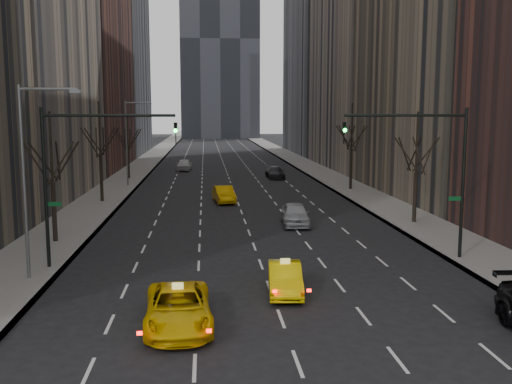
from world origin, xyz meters
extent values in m
plane|color=black|center=(0.00, 0.00, 0.00)|extent=(400.00, 400.00, 0.00)
cube|color=slate|center=(-12.25, 70.00, 0.07)|extent=(4.50, 320.00, 0.15)
cube|color=slate|center=(12.25, 70.00, 0.07)|extent=(4.50, 320.00, 0.15)
cube|color=brown|center=(-21.50, 66.00, 22.00)|extent=(14.00, 28.00, 44.00)
cube|color=slate|center=(21.50, 95.00, 29.00)|extent=(14.00, 30.00, 58.00)
cylinder|color=black|center=(-12.00, 18.00, 1.93)|extent=(0.28, 0.28, 3.57)
cylinder|color=black|center=(-12.00, 18.00, 5.84)|extent=(0.16, 0.16, 4.25)
cylinder|color=black|center=(-11.85, 18.85, 4.95)|extent=(0.42, 1.80, 2.52)
cylinder|color=black|center=(-11.19, 18.29, 4.95)|extent=(1.74, 0.72, 2.52)
cylinder|color=black|center=(-11.34, 17.45, 4.95)|extent=(1.46, 1.25, 2.52)
cylinder|color=black|center=(-12.15, 17.15, 4.95)|extent=(0.42, 1.80, 2.52)
cylinder|color=black|center=(-12.81, 17.71, 4.95)|extent=(1.74, 0.72, 2.52)
cylinder|color=black|center=(-12.66, 18.55, 4.95)|extent=(1.46, 1.25, 2.52)
cylinder|color=black|center=(-12.00, 34.00, 2.15)|extent=(0.28, 0.28, 3.99)
cylinder|color=black|center=(-12.00, 34.00, 6.52)|extent=(0.16, 0.16, 4.75)
cylinder|color=black|center=(-11.85, 34.85, 5.37)|extent=(0.42, 1.80, 2.52)
cylinder|color=black|center=(-11.19, 34.29, 5.37)|extent=(1.74, 0.72, 2.52)
cylinder|color=black|center=(-11.34, 33.45, 5.37)|extent=(1.46, 1.25, 2.52)
cylinder|color=black|center=(-12.15, 33.15, 5.37)|extent=(0.42, 1.80, 2.52)
cylinder|color=black|center=(-12.81, 33.71, 5.37)|extent=(1.74, 0.72, 2.52)
cylinder|color=black|center=(-12.66, 34.55, 5.37)|extent=(1.46, 1.25, 2.52)
cylinder|color=black|center=(-12.00, 52.00, 1.83)|extent=(0.28, 0.28, 3.36)
cylinder|color=black|center=(-12.00, 52.00, 5.51)|extent=(0.16, 0.16, 4.00)
cylinder|color=black|center=(-11.85, 52.85, 4.74)|extent=(0.42, 1.80, 2.52)
cylinder|color=black|center=(-11.19, 52.29, 4.74)|extent=(1.74, 0.72, 2.52)
cylinder|color=black|center=(-11.34, 51.45, 4.74)|extent=(1.46, 1.25, 2.52)
cylinder|color=black|center=(-12.15, 51.15, 4.74)|extent=(0.42, 1.80, 2.52)
cylinder|color=black|center=(-12.81, 51.71, 4.74)|extent=(1.74, 0.72, 2.52)
cylinder|color=black|center=(-12.66, 52.55, 4.74)|extent=(1.46, 1.25, 2.52)
cylinder|color=black|center=(12.00, 22.00, 1.93)|extent=(0.28, 0.28, 3.57)
cylinder|color=black|center=(12.00, 22.00, 5.84)|extent=(0.16, 0.16, 4.25)
cylinder|color=black|center=(12.15, 22.85, 4.95)|extent=(0.42, 1.80, 2.52)
cylinder|color=black|center=(12.81, 22.29, 4.95)|extent=(1.74, 0.72, 2.52)
cylinder|color=black|center=(12.66, 21.45, 4.95)|extent=(1.46, 1.25, 2.52)
cylinder|color=black|center=(11.85, 21.15, 4.95)|extent=(0.42, 1.80, 2.52)
cylinder|color=black|center=(11.19, 21.71, 4.95)|extent=(1.74, 0.72, 2.52)
cylinder|color=black|center=(11.34, 22.55, 4.95)|extent=(1.46, 1.25, 2.52)
cylinder|color=black|center=(12.00, 40.00, 2.15)|extent=(0.28, 0.28, 3.99)
cylinder|color=black|center=(12.00, 40.00, 6.52)|extent=(0.16, 0.16, 4.75)
cylinder|color=black|center=(12.15, 40.85, 5.37)|extent=(0.42, 1.80, 2.52)
cylinder|color=black|center=(12.81, 40.29, 5.37)|extent=(1.74, 0.72, 2.52)
cylinder|color=black|center=(12.66, 39.45, 5.37)|extent=(1.46, 1.25, 2.52)
cylinder|color=black|center=(11.85, 39.15, 5.37)|extent=(0.42, 1.80, 2.52)
cylinder|color=black|center=(11.19, 39.71, 5.37)|extent=(1.74, 0.72, 2.52)
cylinder|color=black|center=(11.34, 40.55, 5.37)|extent=(1.46, 1.25, 2.52)
cylinder|color=black|center=(-10.80, 12.00, 4.15)|extent=(0.18, 0.18, 8.00)
cylinder|color=black|center=(-7.55, 12.00, 7.75)|extent=(6.50, 0.14, 0.14)
imported|color=black|center=(-4.30, 12.00, 6.85)|extent=(0.18, 0.22, 1.10)
sphere|color=#0CFF33|center=(-4.30, 11.82, 7.00)|extent=(0.20, 0.20, 0.20)
cube|color=#0C5926|center=(-10.40, 12.00, 3.35)|extent=(0.70, 0.04, 0.22)
cylinder|color=black|center=(10.80, 12.00, 4.15)|extent=(0.18, 0.18, 8.00)
cylinder|color=black|center=(7.55, 12.00, 7.75)|extent=(6.50, 0.14, 0.14)
imported|color=black|center=(4.30, 12.00, 6.85)|extent=(0.18, 0.22, 1.10)
sphere|color=#0CFF33|center=(4.30, 11.82, 7.00)|extent=(0.20, 0.20, 0.20)
cube|color=#0C5926|center=(10.40, 12.00, 3.35)|extent=(0.70, 0.04, 0.22)
cylinder|color=slate|center=(-11.20, 10.00, 4.65)|extent=(0.16, 0.16, 9.00)
cylinder|color=slate|center=(-9.90, 10.00, 8.95)|extent=(2.60, 0.14, 0.14)
cube|color=slate|center=(-8.70, 10.00, 8.85)|extent=(0.50, 0.22, 0.15)
cylinder|color=slate|center=(-11.20, 45.00, 4.65)|extent=(0.16, 0.16, 9.00)
cylinder|color=slate|center=(-9.90, 45.00, 8.95)|extent=(2.60, 0.14, 0.14)
cube|color=slate|center=(-8.70, 45.00, 8.85)|extent=(0.50, 0.22, 0.15)
imported|color=yellow|center=(-3.90, 3.52, 0.73)|extent=(2.67, 5.34, 1.45)
imported|color=yellow|center=(0.59, 7.13, 0.67)|extent=(1.76, 4.16, 1.33)
imported|color=#AEB2B7|center=(3.44, 22.30, 0.79)|extent=(2.17, 4.73, 1.57)
imported|color=#D89B04|center=(-1.24, 33.05, 0.73)|extent=(2.10, 4.60, 1.46)
imported|color=#29282D|center=(5.59, 51.49, 0.70)|extent=(2.10, 4.90, 1.41)
imported|color=silver|center=(-5.76, 61.74, 0.80)|extent=(2.20, 4.81, 1.60)
camera|label=1|loc=(-2.84, -16.94, 7.87)|focal=40.00mm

